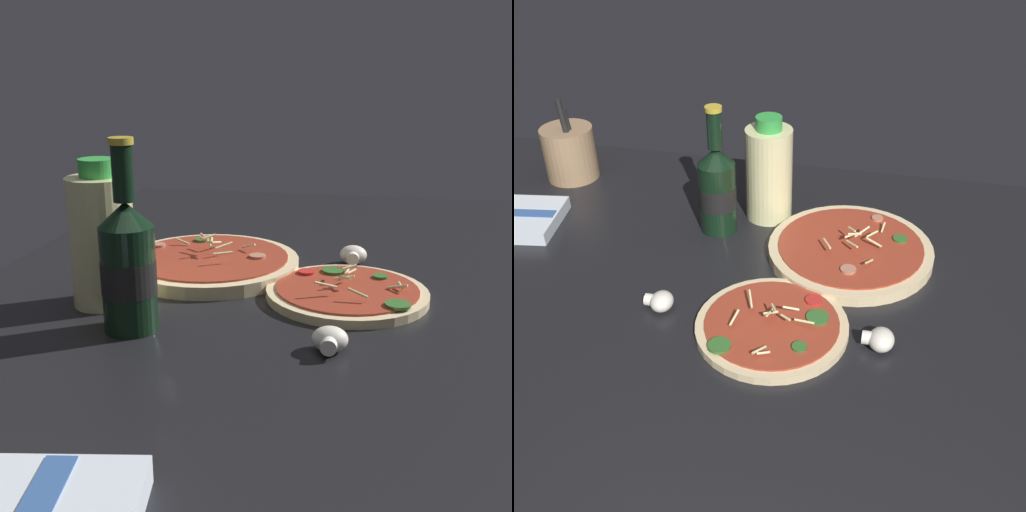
{
  "view_description": "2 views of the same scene",
  "coord_description": "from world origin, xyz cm",
  "views": [
    {
      "loc": [
        -76.0,
        -11.73,
        34.37
      ],
      "look_at": [
        6.13,
        2.75,
        8.74
      ],
      "focal_mm": 45.0,
      "sensor_mm": 36.0,
      "label": 1
    },
    {
      "loc": [
        24.0,
        -79.81,
        64.79
      ],
      "look_at": [
        5.69,
        2.96,
        6.88
      ],
      "focal_mm": 45.0,
      "sensor_mm": 36.0,
      "label": 2
    }
  ],
  "objects": [
    {
      "name": "pizza_near",
      "position": [
        8.79,
        -9.65,
        3.28
      ],
      "size": [
        22.58,
        22.58,
        4.73
      ],
      "color": "beige",
      "rests_on": "counter_slab"
    },
    {
      "name": "mushroom_right",
      "position": [
        -8.95,
        -8.4,
        3.96
      ],
      "size": [
        4.38,
        4.18,
        2.92
      ],
      "color": "white",
      "rests_on": "counter_slab"
    },
    {
      "name": "mushroom_left",
      "position": [
        24.43,
        -10.02,
        4.03
      ],
      "size": [
        4.6,
        4.38,
        3.07
      ],
      "color": "white",
      "rests_on": "counter_slab"
    },
    {
      "name": "pizza_far",
      "position": [
        17.76,
        12.22,
        3.62
      ],
      "size": [
        28.14,
        28.14,
        5.76
      ],
      "color": "beige",
      "rests_on": "counter_slab"
    },
    {
      "name": "oil_bottle",
      "position": [
        1.14,
        22.66,
        11.57
      ],
      "size": [
        8.55,
        8.55,
        19.73
      ],
      "color": "beige",
      "rests_on": "counter_slab"
    },
    {
      "name": "counter_slab",
      "position": [
        0.0,
        0.0,
        1.25
      ],
      "size": [
        160.0,
        90.0,
        2.5
      ],
      "color": "black",
      "rests_on": "ground"
    },
    {
      "name": "beer_bottle",
      "position": [
        -6.74,
        16.04,
        10.89
      ],
      "size": [
        6.71,
        6.71,
        23.46
      ],
      "color": "black",
      "rests_on": "counter_slab"
    }
  ]
}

